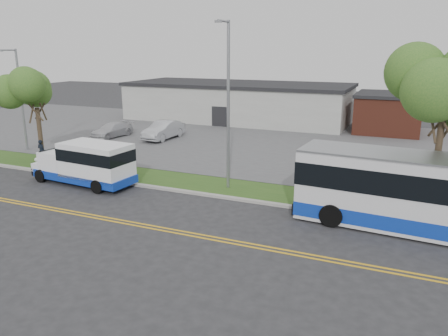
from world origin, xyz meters
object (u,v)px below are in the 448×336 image
at_px(pedestrian, 41,151).
at_px(parked_car_a, 164,130).
at_px(streetlight_near, 228,101).
at_px(shuttle_bus, 88,162).
at_px(transit_bus, 441,197).
at_px(parked_car_b, 112,130).
at_px(tree_west, 35,92).
at_px(streetlight_far, 20,96).
at_px(tree_east, 446,90).

height_order(pedestrian, parked_car_a, parked_car_a).
distance_m(streetlight_near, pedestrian, 15.52).
relative_size(shuttle_bus, transit_bus, 0.55).
distance_m(pedestrian, parked_car_b, 9.70).
distance_m(streetlight_near, transit_bus, 11.94).
distance_m(tree_west, streetlight_far, 4.62).
bearing_deg(tree_west, transit_bus, -5.94).
relative_size(transit_bus, pedestrian, 7.95).
xyz_separation_m(tree_east, shuttle_bus, (-19.15, -2.83, -4.79)).
bearing_deg(parked_car_b, tree_west, -75.65).
height_order(tree_east, streetlight_far, tree_east).
height_order(streetlight_far, pedestrian, streetlight_far).
bearing_deg(pedestrian, streetlight_near, 175.68).
relative_size(pedestrian, parked_car_b, 0.36).
distance_m(streetlight_far, shuttle_bus, 12.43).
height_order(tree_west, streetlight_far, streetlight_far).
relative_size(streetlight_far, shuttle_bus, 1.13).
distance_m(tree_east, tree_west, 26.02).
height_order(streetlight_far, parked_car_a, streetlight_far).
bearing_deg(shuttle_bus, parked_car_b, 126.75).
xyz_separation_m(tree_west, parked_car_a, (3.94, 10.61, -4.20)).
distance_m(streetlight_far, parked_car_b, 8.71).
xyz_separation_m(shuttle_bus, parked_car_a, (-2.91, 13.64, -0.50)).
bearing_deg(parked_car_a, pedestrian, -107.43).
bearing_deg(transit_bus, parked_car_b, 159.98).
bearing_deg(tree_west, parked_car_a, 69.65).
bearing_deg(pedestrian, transit_bus, 171.29).
distance_m(streetlight_near, parked_car_a, 16.25).
xyz_separation_m(tree_east, parked_car_b, (-27.01, 9.69, -5.45)).
bearing_deg(parked_car_b, streetlight_far, -104.06).
height_order(streetlight_far, parked_car_b, streetlight_far).
height_order(tree_east, tree_west, tree_east).
relative_size(shuttle_bus, parked_car_a, 1.42).
height_order(streetlight_near, pedestrian, streetlight_near).
relative_size(parked_car_a, parked_car_b, 1.11).
bearing_deg(parked_car_a, tree_west, -108.14).
height_order(streetlight_near, parked_car_b, streetlight_near).
relative_size(streetlight_near, streetlight_far, 1.19).
distance_m(shuttle_bus, parked_car_b, 14.80).
relative_size(streetlight_near, shuttle_bus, 1.34).
bearing_deg(pedestrian, parked_car_b, -86.55).
height_order(parked_car_a, parked_car_b, parked_car_a).
distance_m(pedestrian, parked_car_a, 11.42).
height_order(tree_west, shuttle_bus, tree_west).
bearing_deg(shuttle_bus, streetlight_far, 158.84).
distance_m(tree_east, streetlight_far, 30.15).
bearing_deg(parked_car_a, shuttle_bus, -75.73).
xyz_separation_m(shuttle_bus, pedestrian, (-6.76, 2.88, -0.51)).
distance_m(transit_bus, parked_car_b, 29.85).
bearing_deg(streetlight_far, streetlight_near, -8.05).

